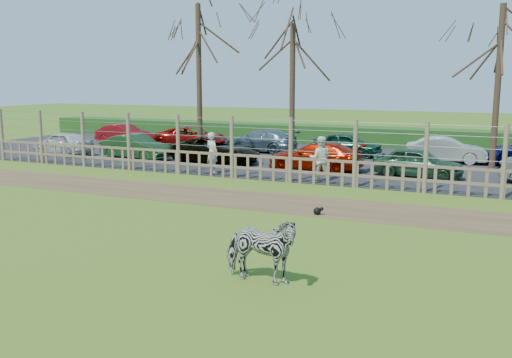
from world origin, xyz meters
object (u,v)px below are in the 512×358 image
at_px(car_8, 192,138).
at_px(car_11, 446,150).
at_px(visitor_b, 320,159).
at_px(car_4, 418,163).
at_px(car_7, 124,134).
at_px(car_10, 347,144).
at_px(car_1, 136,147).
at_px(visitor_a, 212,153).
at_px(car_9, 260,141).
at_px(zebra, 260,249).
at_px(tree_left, 199,44).
at_px(tree_right, 500,47).
at_px(car_3, 315,156).
at_px(tree_mid, 293,59).
at_px(car_0, 63,143).
at_px(crow, 318,211).
at_px(car_2, 216,150).

height_order(car_8, car_11, same).
xyz_separation_m(visitor_b, car_8, (-9.92, 7.16, -0.26)).
height_order(car_4, car_7, same).
bearing_deg(car_7, car_11, -85.08).
bearing_deg(car_10, car_1, 119.86).
distance_m(visitor_a, car_11, 11.23).
bearing_deg(car_8, car_9, -91.99).
bearing_deg(zebra, car_7, 42.95).
xyz_separation_m(visitor_a, visitor_b, (4.66, 0.15, 0.00)).
relative_size(visitor_b, car_9, 0.42).
height_order(tree_left, car_8, tree_left).
height_order(tree_right, car_3, tree_right).
bearing_deg(visitor_a, car_4, -143.92).
bearing_deg(tree_mid, car_0, -166.17).
xyz_separation_m(car_1, car_8, (0.17, 5.09, 0.00)).
bearing_deg(car_9, car_1, -37.67).
relative_size(car_0, car_8, 0.82).
height_order(tree_right, visitor_b, tree_right).
xyz_separation_m(crow, car_11, (2.33, 12.34, 0.52)).
height_order(tree_left, tree_right, tree_left).
relative_size(zebra, visitor_a, 0.93).
distance_m(zebra, car_9, 20.08).
bearing_deg(car_9, tree_right, 83.41).
relative_size(car_1, car_7, 1.00).
bearing_deg(tree_right, car_7, 175.05).
bearing_deg(car_10, visitor_b, -173.21).
bearing_deg(car_1, car_11, -65.08).
bearing_deg(tree_left, car_10, 28.40).
bearing_deg(car_4, car_1, 98.13).
xyz_separation_m(car_1, car_7, (-4.48, 5.03, 0.00)).
xyz_separation_m(car_1, car_3, (9.11, 0.38, 0.00)).
relative_size(zebra, car_10, 0.46).
xyz_separation_m(tree_left, tree_mid, (4.50, 1.00, -0.75)).
distance_m(tree_mid, car_4, 8.03).
height_order(tree_right, car_9, tree_right).
bearing_deg(visitor_a, zebra, 141.81).
bearing_deg(car_2, car_7, 70.45).
xyz_separation_m(tree_left, car_3, (6.48, -1.37, -4.98)).
distance_m(car_0, car_9, 10.33).
height_order(car_2, car_10, same).
distance_m(tree_mid, car_9, 5.59).
bearing_deg(car_11, car_4, 166.39).
relative_size(zebra, car_7, 0.44).
relative_size(tree_left, car_3, 1.90).
bearing_deg(car_7, car_4, -100.04).
bearing_deg(car_9, car_4, 63.89).
height_order(crow, car_0, car_0).
relative_size(tree_left, tree_right, 1.07).
xyz_separation_m(tree_right, car_0, (-20.64, -3.37, -4.60)).
height_order(tree_right, visitor_a, tree_right).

